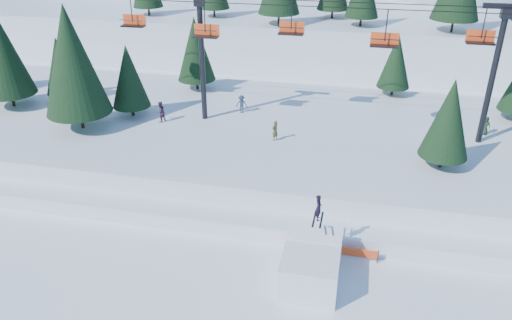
% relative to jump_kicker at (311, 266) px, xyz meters
% --- Properties ---
extents(ground, '(160.00, 160.00, 0.00)m').
position_rel_jump_kicker_xyz_m(ground, '(-2.10, -2.02, -1.14)').
color(ground, white).
rests_on(ground, ground).
extents(mid_shelf, '(70.00, 22.00, 2.50)m').
position_rel_jump_kicker_xyz_m(mid_shelf, '(-2.10, 15.98, 0.11)').
color(mid_shelf, white).
rests_on(mid_shelf, ground).
extents(berm, '(70.00, 6.00, 1.10)m').
position_rel_jump_kicker_xyz_m(berm, '(-2.10, 5.98, -0.59)').
color(berm, white).
rests_on(berm, ground).
extents(jump_kicker, '(3.05, 4.31, 4.74)m').
position_rel_jump_kicker_xyz_m(jump_kicker, '(0.00, 0.00, 0.00)').
color(jump_kicker, white).
rests_on(jump_kicker, ground).
extents(chairlift, '(46.00, 3.21, 10.28)m').
position_rel_jump_kicker_xyz_m(chairlift, '(-0.16, 16.02, 8.19)').
color(chairlift, black).
rests_on(chairlift, mid_shelf).
extents(conifer_stand, '(62.02, 17.86, 9.90)m').
position_rel_jump_kicker_xyz_m(conifer_stand, '(-1.27, 15.93, 5.90)').
color(conifer_stand, black).
rests_on(conifer_stand, mid_shelf).
extents(distant_skiers, '(26.87, 5.77, 1.76)m').
position_rel_jump_kicker_xyz_m(distant_skiers, '(-6.28, 15.96, 2.18)').
color(distant_skiers, '#203A21').
rests_on(distant_skiers, mid_shelf).
extents(banner_near, '(2.86, 0.08, 0.90)m').
position_rel_jump_kicker_xyz_m(banner_near, '(2.23, 2.51, -0.59)').
color(banner_near, black).
rests_on(banner_near, ground).
extents(banner_far, '(2.82, 0.51, 0.90)m').
position_rel_jump_kicker_xyz_m(banner_far, '(7.54, 4.43, -0.59)').
color(banner_far, black).
rests_on(banner_far, ground).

